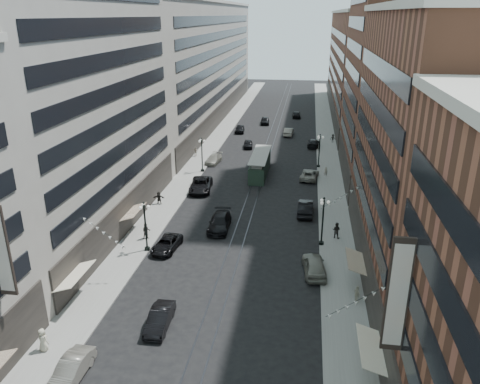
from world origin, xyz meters
The scene contains 38 objects.
ground centered at (0.00, 60.00, 0.00)m, with size 220.00×220.00×0.00m, color black.
sidewalk_west centered at (-11.00, 70.00, 0.07)m, with size 4.00×180.00×0.15m, color gray.
sidewalk_east centered at (11.00, 70.00, 0.07)m, with size 4.00×180.00×0.15m, color gray.
rail_west centered at (-0.70, 70.00, 0.01)m, with size 0.12×180.00×0.02m, color #2D2D33.
rail_east centered at (0.70, 70.00, 0.01)m, with size 0.12×180.00×0.02m, color #2D2D33.
building_west_mid centered at (-17.00, 33.00, 14.00)m, with size 8.00×36.00×28.00m, color #A49F91.
building_west_far centered at (-17.00, 96.00, 13.00)m, with size 8.00×90.00×26.00m, color #A49F91.
building_east_mid centered at (17.00, 28.00, 12.00)m, with size 8.00×30.00×24.00m, color brown.
building_east_tower centered at (17.00, 56.00, 21.00)m, with size 8.00×26.00×42.00m, color brown.
building_east_far centered at (17.00, 105.00, 12.00)m, with size 8.00×72.00×24.00m, color brown.
lamppost_sw_far centered at (-9.20, 28.00, 3.10)m, with size 1.03×1.14×5.52m.
lamppost_sw_mid centered at (-9.20, 55.00, 3.10)m, with size 1.03×1.14×5.52m.
lamppost_se_far centered at (9.20, 32.00, 3.10)m, with size 1.03×1.14×5.52m.
lamppost_se_mid centered at (9.20, 60.00, 3.10)m, with size 1.03×1.14×5.52m.
streetcar centered at (0.00, 55.45, 1.48)m, with size 2.57×11.61×3.21m.
car_1 centered at (-8.24, 9.23, 0.75)m, with size 1.60×4.58×1.51m, color slate.
car_2 centered at (-7.21, 28.58, 0.67)m, with size 2.23×4.83×1.34m, color black.
car_4 centered at (8.40, 25.93, 0.87)m, with size 2.06×5.13×1.75m, color slate.
car_5 centered at (-3.95, 15.72, 0.75)m, with size 1.59×4.56×1.50m, color black.
pedestrian_1 centered at (-11.61, 11.55, 1.08)m, with size 0.91×0.50×1.86m, color #B5B096.
pedestrian_2 centered at (-10.12, 30.56, 1.07)m, with size 0.89×0.49×1.84m, color black.
pedestrian_4 centered at (12.06, 21.33, 0.94)m, with size 0.92×0.42×1.57m, color #A8A38B.
car_7 centered at (-7.57, 46.72, 0.88)m, with size 2.92×6.32×1.76m, color black.
car_8 centered at (-8.37, 60.02, 0.71)m, with size 1.99×4.88×1.42m, color gray.
car_9 centered at (-7.14, 82.43, 0.78)m, with size 1.85×4.59×1.57m, color black.
car_10 centered at (7.36, 40.41, 0.88)m, with size 1.86×5.33×1.76m, color black.
car_11 centered at (7.78, 54.06, 0.74)m, with size 2.45×5.32×1.48m, color gray.
car_12 centered at (8.40, 73.06, 0.74)m, with size 2.06×5.07×1.47m, color black.
car_13 centered at (-3.82, 70.60, 0.69)m, with size 1.64×4.08×1.39m, color black.
car_14 centered at (3.31, 81.20, 0.81)m, with size 1.71×4.90×1.61m, color gray.
pedestrian_5 centered at (-11.88, 40.74, 0.99)m, with size 1.55×0.45×1.67m, color black.
pedestrian_6 centered at (-12.22, 63.17, 0.98)m, with size 0.97×0.44×1.65m, color beige.
pedestrian_7 centered at (10.85, 33.84, 1.08)m, with size 0.90×0.50×1.86m, color black.
pedestrian_8 centered at (10.25, 55.46, 0.90)m, with size 0.55×0.36×1.51m, color gray.
pedestrian_9 centered at (12.15, 76.29, 0.97)m, with size 1.06×0.44×1.64m, color black.
car_extra_0 centered at (-2.58, 34.53, 0.83)m, with size 2.34×5.75×1.67m, color black.
car_extra_1 centered at (4.30, 99.80, 0.80)m, with size 1.89×4.71×1.60m, color black.
car_extra_2 centered at (-2.60, 91.38, 0.79)m, with size 1.87×4.66×1.59m, color black.
Camera 1 is at (6.99, -14.52, 23.68)m, focal length 35.00 mm.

